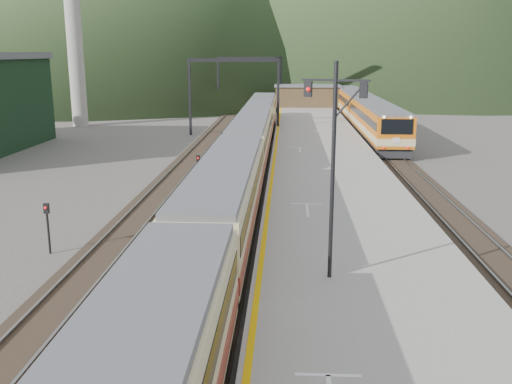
{
  "coord_description": "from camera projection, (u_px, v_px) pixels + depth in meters",
  "views": [
    {
      "loc": [
        2.73,
        -5.13,
        8.55
      ],
      "look_at": [
        1.29,
        21.56,
        2.0
      ],
      "focal_mm": 40.0,
      "sensor_mm": 36.0,
      "label": 1
    }
  ],
  "objects": [
    {
      "name": "track_main",
      "position": [
        252.0,
        161.0,
        45.93
      ],
      "size": [
        2.6,
        200.0,
        0.23
      ],
      "color": "black",
      "rests_on": "ground"
    },
    {
      "name": "track_far",
      "position": [
        191.0,
        160.0,
        46.2
      ],
      "size": [
        2.6,
        200.0,
        0.23
      ],
      "color": "black",
      "rests_on": "ground"
    },
    {
      "name": "track_second",
      "position": [
        396.0,
        162.0,
        45.33
      ],
      "size": [
        2.6,
        200.0,
        0.23
      ],
      "color": "black",
      "rests_on": "ground"
    },
    {
      "name": "platform",
      "position": [
        324.0,
        161.0,
        43.6
      ],
      "size": [
        8.0,
        100.0,
        1.0
      ],
      "primitive_type": "cube",
      "color": "gray",
      "rests_on": "ground"
    },
    {
      "name": "gantry_near",
      "position": [
        234.0,
        82.0,
        59.32
      ],
      "size": [
        9.55,
        0.25,
        8.0
      ],
      "color": "black",
      "rests_on": "ground"
    },
    {
      "name": "gantry_far",
      "position": [
        249.0,
        73.0,
        83.57
      ],
      "size": [
        9.55,
        0.25,
        8.0
      ],
      "color": "black",
      "rests_on": "ground"
    },
    {
      "name": "station_shed",
      "position": [
        307.0,
        95.0,
        81.9
      ],
      "size": [
        9.4,
        4.4,
        3.1
      ],
      "color": "#4D3C24",
      "rests_on": "platform"
    },
    {
      "name": "main_train",
      "position": [
        242.0,
        164.0,
        35.19
      ],
      "size": [
        2.67,
        73.27,
        3.26
      ],
      "color": "beige",
      "rests_on": "track_main"
    },
    {
      "name": "second_train",
      "position": [
        363.0,
        110.0,
        65.65
      ],
      "size": [
        3.06,
        41.61,
        3.73
      ],
      "color": "orange",
      "rests_on": "track_second"
    },
    {
      "name": "signal_mast",
      "position": [
        333.0,
        150.0,
        18.68
      ],
      "size": [
        2.13,
        0.74,
        7.3
      ],
      "color": "black",
      "rests_on": "platform"
    },
    {
      "name": "short_signal_b",
      "position": [
        198.0,
        168.0,
        36.08
      ],
      "size": [
        0.26,
        0.22,
        2.27
      ],
      "color": "black",
      "rests_on": "ground"
    },
    {
      "name": "short_signal_c",
      "position": [
        48.0,
        221.0,
        24.58
      ],
      "size": [
        0.23,
        0.17,
        2.27
      ],
      "color": "black",
      "rests_on": "ground"
    }
  ]
}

